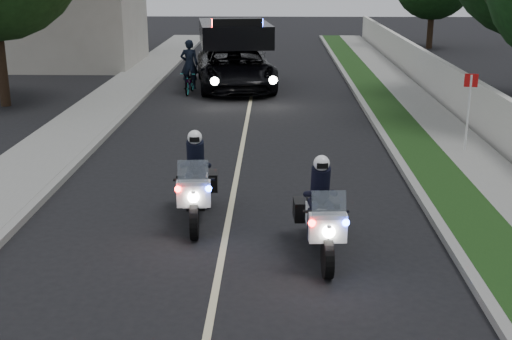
{
  "coord_description": "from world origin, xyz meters",
  "views": [
    {
      "loc": [
        0.9,
        -7.63,
        4.88
      ],
      "look_at": [
        0.55,
        5.01,
        1.0
      ],
      "focal_mm": 46.99,
      "sensor_mm": 36.0,
      "label": 1
    }
  ],
  "objects": [
    {
      "name": "tree_right_e",
      "position": [
        10.29,
        33.87,
        0.0
      ],
      "size": [
        4.87,
        4.87,
        7.9
      ],
      "primitive_type": null,
      "rotation": [
        0.0,
        0.0,
        -0.03
      ],
      "color": "#113410",
      "rests_on": "ground"
    },
    {
      "name": "curb_right",
      "position": [
        4.1,
        10.0,
        0.07
      ],
      "size": [
        0.2,
        60.0,
        0.15
      ],
      "primitive_type": "cube",
      "color": "gray",
      "rests_on": "ground"
    },
    {
      "name": "lane_marking",
      "position": [
        0.0,
        10.0,
        0.0
      ],
      "size": [
        0.12,
        50.0,
        0.01
      ],
      "primitive_type": "cube",
      "color": "#BFB78C",
      "rests_on": "ground"
    },
    {
      "name": "property_wall",
      "position": [
        7.1,
        10.0,
        0.75
      ],
      "size": [
        0.22,
        60.0,
        1.5
      ],
      "primitive_type": "cube",
      "color": "beige",
      "rests_on": "ground"
    },
    {
      "name": "tree_left_far",
      "position": [
        -9.21,
        30.39,
        0.0
      ],
      "size": [
        7.47,
        7.47,
        11.14
      ],
      "primitive_type": null,
      "rotation": [
        0.0,
        0.0,
        -0.13
      ],
      "color": "#143310",
      "rests_on": "ground"
    },
    {
      "name": "cyclist",
      "position": [
        -2.45,
        18.53,
        0.0
      ],
      "size": [
        0.72,
        0.5,
        1.92
      ],
      "primitive_type": "imported",
      "rotation": [
        0.0,
        0.0,
        3.2
      ],
      "color": "black",
      "rests_on": "ground"
    },
    {
      "name": "bicycle",
      "position": [
        -2.45,
        18.53,
        0.0
      ],
      "size": [
        0.67,
        1.68,
        0.86
      ],
      "primitive_type": "imported",
      "rotation": [
        0.0,
        0.0,
        -0.06
      ],
      "color": "black",
      "rests_on": "ground"
    },
    {
      "name": "police_suv",
      "position": [
        -0.73,
        19.85,
        0.0
      ],
      "size": [
        3.8,
        6.74,
        3.11
      ],
      "primitive_type": "imported",
      "rotation": [
        0.0,
        0.0,
        0.14
      ],
      "color": "black",
      "rests_on": "ground"
    },
    {
      "name": "tree_left_near",
      "position": [
        -8.82,
        15.94,
        0.0
      ],
      "size": [
        8.19,
        8.19,
        10.69
      ],
      "primitive_type": null,
      "rotation": [
        0.0,
        0.0,
        0.34
      ],
      "color": "#1B3E14",
      "rests_on": "ground"
    },
    {
      "name": "grass_verge",
      "position": [
        4.8,
        10.0,
        0.08
      ],
      "size": [
        1.2,
        60.0,
        0.16
      ],
      "primitive_type": "cube",
      "color": "#193814",
      "rests_on": "ground"
    },
    {
      "name": "sidewalk_left",
      "position": [
        -5.2,
        10.0,
        0.08
      ],
      "size": [
        2.0,
        60.0,
        0.16
      ],
      "primitive_type": "cube",
      "color": "gray",
      "rests_on": "ground"
    },
    {
      "name": "sign_post",
      "position": [
        6.0,
        9.79,
        0.0
      ],
      "size": [
        0.42,
        0.42,
        2.26
      ],
      "primitive_type": null,
      "rotation": [
        0.0,
        0.0,
        -0.21
      ],
      "color": "red",
      "rests_on": "ground"
    },
    {
      "name": "curb_left",
      "position": [
        -4.1,
        10.0,
        0.07
      ],
      "size": [
        0.2,
        60.0,
        0.15
      ],
      "primitive_type": "cube",
      "color": "gray",
      "rests_on": "ground"
    },
    {
      "name": "sidewalk_right",
      "position": [
        6.1,
        10.0,
        0.08
      ],
      "size": [
        1.4,
        60.0,
        0.16
      ],
      "primitive_type": "cube",
      "color": "gray",
      "rests_on": "ground"
    },
    {
      "name": "police_moto_right",
      "position": [
        1.72,
        3.22,
        0.0
      ],
      "size": [
        0.86,
        2.14,
        1.78
      ],
      "primitive_type": null,
      "rotation": [
        0.0,
        0.0,
        0.06
      ],
      "color": "white",
      "rests_on": "ground"
    },
    {
      "name": "police_moto_left",
      "position": [
        -0.63,
        4.79,
        0.0
      ],
      "size": [
        0.91,
        2.2,
        1.82
      ],
      "primitive_type": null,
      "rotation": [
        0.0,
        0.0,
        0.07
      ],
      "color": "silver",
      "rests_on": "ground"
    }
  ]
}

